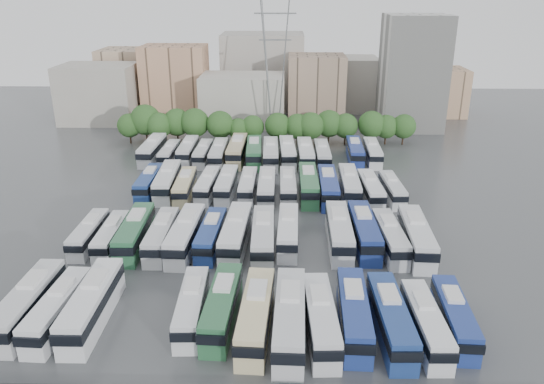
{
  "coord_description": "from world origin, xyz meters",
  "views": [
    {
      "loc": [
        4.63,
        -68.23,
        32.2
      ],
      "look_at": [
        2.55,
        6.19,
        3.0
      ],
      "focal_mm": 35.0,
      "sensor_mm": 36.0,
      "label": 1
    }
  ],
  "objects_px": {
    "bus_r1_s0": "(89,233)",
    "bus_r0_s1": "(58,309)",
    "bus_r1_s5": "(211,235)",
    "bus_r1_s8": "(288,231)",
    "bus_r1_s7": "(263,236)",
    "bus_r0_s10": "(354,313)",
    "bus_r3_s0": "(152,149)",
    "bus_r1_s4": "(185,234)",
    "bus_r2_s7": "(267,187)",
    "bus_r0_s6": "(222,306)",
    "bus_r1_s13": "(416,236)",
    "bus_r3_s6": "(254,152)",
    "bus_r0_s8": "(290,318)",
    "bus_r0_s12": "(426,323)",
    "bus_r3_s5": "(237,150)",
    "bus_r0_s9": "(321,319)",
    "bus_r1_s2": "(135,232)",
    "bus_r2_s9": "(308,184)",
    "bus_r2_s10": "(328,186)",
    "bus_r3_s13": "(373,152)",
    "bus_r2_s5": "(227,184)",
    "bus_r3_s10": "(322,155)",
    "bus_r1_s11": "(364,231)",
    "bus_r2_s13": "(392,189)",
    "bus_r2_s2": "(167,181)",
    "bus_r1_s12": "(390,237)",
    "bus_r0_s2": "(92,304)",
    "bus_r2_s11": "(349,185)",
    "electricity_pylon": "(275,51)",
    "bus_r0_s7": "(256,314)",
    "bus_r3_s7": "(271,153)",
    "bus_r3_s8": "(287,152)",
    "bus_r2_s1": "(149,182)",
    "bus_r0_s5": "(192,306)",
    "bus_r2_s12": "(371,189)",
    "bus_r0_s11": "(391,318)",
    "bus_r2_s4": "(208,185)",
    "bus_r3_s3": "(203,153)",
    "bus_r0_s0": "(28,303)",
    "bus_r3_s4": "(219,154)",
    "bus_r1_s3": "(162,235)",
    "bus_r0_s13": "(454,316)",
    "bus_r1_s6": "(236,233)",
    "bus_r3_s1": "(169,153)",
    "bus_r3_s2": "(188,150)",
    "bus_r3_s12": "(355,151)",
    "apartment_tower": "(413,73)",
    "bus_r1_s10": "(339,231)"
  },
  "relations": [
    {
      "from": "bus_r1_s3",
      "to": "bus_r0_s13",
      "type": "bearing_deg",
      "value": -27.59
    },
    {
      "from": "bus_r1_s7",
      "to": "bus_r2_s12",
      "type": "distance_m",
      "value": 24.1
    },
    {
      "from": "bus_r3_s1",
      "to": "bus_r3_s5",
      "type": "xyz_separation_m",
      "value": [
        13.1,
        1.15,
        0.41
      ]
    },
    {
      "from": "bus_r1_s0",
      "to": "bus_r1_s5",
      "type": "relative_size",
      "value": 0.91
    },
    {
      "from": "bus_r3_s8",
      "to": "bus_r2_s13",
      "type": "bearing_deg",
      "value": -50.96
    },
    {
      "from": "bus_r0_s0",
      "to": "bus_r0_s7",
      "type": "relative_size",
      "value": 1.0
    },
    {
      "from": "bus_r0_s1",
      "to": "bus_r0_s8",
      "type": "bearing_deg",
      "value": -0.44
    },
    {
      "from": "bus_r2_s4",
      "to": "bus_r3_s3",
      "type": "xyz_separation_m",
      "value": [
        -3.33,
        17.31,
        -0.02
      ]
    },
    {
      "from": "bus_r0_s9",
      "to": "bus_r1_s2",
      "type": "distance_m",
      "value": 29.71
    },
    {
      "from": "bus_r3_s4",
      "to": "bus_r3_s5",
      "type": "height_order",
      "value": "bus_r3_s5"
    },
    {
      "from": "bus_r1_s5",
      "to": "bus_r1_s8",
      "type": "relative_size",
      "value": 0.97
    },
    {
      "from": "bus_r0_s5",
      "to": "bus_r3_s2",
      "type": "height_order",
      "value": "bus_r3_s2"
    },
    {
      "from": "bus_r0_s8",
      "to": "bus_r1_s7",
      "type": "relative_size",
      "value": 1.05
    },
    {
      "from": "electricity_pylon",
      "to": "bus_r0_s13",
      "type": "bearing_deg",
      "value": -75.25
    },
    {
      "from": "bus_r0_s2",
      "to": "bus_r2_s11",
      "type": "distance_m",
      "value": 46.29
    },
    {
      "from": "bus_r1_s5",
      "to": "bus_r3_s1",
      "type": "bearing_deg",
      "value": 112.46
    },
    {
      "from": "bus_r0_s9",
      "to": "bus_r3_s13",
      "type": "height_order",
      "value": "bus_r0_s9"
    },
    {
      "from": "bus_r1_s0",
      "to": "bus_r0_s5",
      "type": "bearing_deg",
      "value": -45.43
    },
    {
      "from": "bus_r0_s7",
      "to": "bus_r3_s12",
      "type": "bearing_deg",
      "value": 76.42
    },
    {
      "from": "bus_r1_s11",
      "to": "bus_r0_s7",
      "type": "bearing_deg",
      "value": -125.36
    },
    {
      "from": "bus_r0_s6",
      "to": "bus_r1_s13",
      "type": "bearing_deg",
      "value": 37.58
    },
    {
      "from": "bus_r1_s8",
      "to": "bus_r2_s1",
      "type": "bearing_deg",
      "value": 143.07
    },
    {
      "from": "bus_r0_s13",
      "to": "bus_r2_s10",
      "type": "xyz_separation_m",
      "value": [
        -9.97,
        35.08,
        0.26
      ]
    },
    {
      "from": "bus_r1_s0",
      "to": "bus_r0_s1",
      "type": "bearing_deg",
      "value": -80.07
    },
    {
      "from": "bus_r0_s10",
      "to": "bus_r2_s10",
      "type": "height_order",
      "value": "bus_r2_s10"
    },
    {
      "from": "bus_r1_s4",
      "to": "bus_r2_s7",
      "type": "bearing_deg",
      "value": 63.28
    },
    {
      "from": "bus_r1_s8",
      "to": "bus_r3_s8",
      "type": "relative_size",
      "value": 0.93
    },
    {
      "from": "bus_r2_s1",
      "to": "bus_r3_s4",
      "type": "xyz_separation_m",
      "value": [
        9.61,
        15.89,
        0.1
      ]
    },
    {
      "from": "bus_r0_s9",
      "to": "bus_r2_s9",
      "type": "height_order",
      "value": "bus_r2_s9"
    },
    {
      "from": "bus_r0_s7",
      "to": "bus_r3_s7",
      "type": "height_order",
      "value": "bus_r3_s7"
    },
    {
      "from": "electricity_pylon",
      "to": "bus_r2_s7",
      "type": "bearing_deg",
      "value": -90.65
    },
    {
      "from": "bus_r1_s7",
      "to": "bus_r3_s6",
      "type": "relative_size",
      "value": 0.99
    },
    {
      "from": "bus_r0_s11",
      "to": "bus_r3_s5",
      "type": "relative_size",
      "value": 0.93
    },
    {
      "from": "bus_r0_s12",
      "to": "bus_r3_s5",
      "type": "relative_size",
      "value": 0.85
    },
    {
      "from": "bus_r0_s10",
      "to": "bus_r1_s4",
      "type": "bearing_deg",
      "value": 141.27
    },
    {
      "from": "bus_r0_s10",
      "to": "bus_r3_s0",
      "type": "distance_m",
      "value": 63.87
    },
    {
      "from": "bus_r1_s6",
      "to": "bus_r3_s5",
      "type": "distance_m",
      "value": 37.01
    },
    {
      "from": "bus_r2_s13",
      "to": "bus_r3_s1",
      "type": "distance_m",
      "value": 43.72
    },
    {
      "from": "bus_r3_s2",
      "to": "bus_r3_s0",
      "type": "bearing_deg",
      "value": -179.39
    },
    {
      "from": "apartment_tower",
      "to": "bus_r1_s10",
      "type": "relative_size",
      "value": 1.94
    },
    {
      "from": "bus_r3_s13",
      "to": "bus_r1_s5",
      "type": "bearing_deg",
      "value": -124.0
    },
    {
      "from": "bus_r0_s1",
      "to": "bus_r0_s11",
      "type": "height_order",
      "value": "bus_r0_s11"
    },
    {
      "from": "bus_r1_s11",
      "to": "bus_r2_s13",
      "type": "distance_m",
      "value": 17.64
    },
    {
      "from": "bus_r1_s7",
      "to": "bus_r3_s13",
      "type": "relative_size",
      "value": 1.09
    },
    {
      "from": "bus_r2_s5",
      "to": "bus_r3_s0",
      "type": "bearing_deg",
      "value": 133.69
    },
    {
      "from": "bus_r0_s1",
      "to": "bus_r1_s7",
      "type": "bearing_deg",
      "value": 42.59
    },
    {
      "from": "bus_r2_s5",
      "to": "bus_r3_s10",
      "type": "distance_m",
      "value": 23.37
    },
    {
      "from": "bus_r1_s0",
      "to": "bus_r1_s12",
      "type": "xyz_separation_m",
      "value": [
        39.39,
        -0.42,
        0.21
      ]
    },
    {
      "from": "bus_r0_s0",
      "to": "bus_r0_s8",
      "type": "bearing_deg",
      "value": -3.39
    },
    {
      "from": "bus_r2_s2",
      "to": "bus_r1_s12",
      "type": "bearing_deg",
      "value": -33.38
    }
  ]
}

